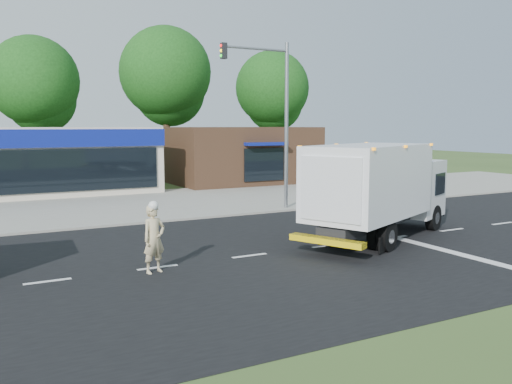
# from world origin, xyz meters

# --- Properties ---
(ground) EXTENTS (120.00, 120.00, 0.00)m
(ground) POSITION_xyz_m (0.00, 0.00, 0.00)
(ground) COLOR #385123
(ground) RESTS_ON ground
(road_asphalt) EXTENTS (60.00, 14.00, 0.02)m
(road_asphalt) POSITION_xyz_m (0.00, 0.00, 0.00)
(road_asphalt) COLOR black
(road_asphalt) RESTS_ON ground
(sidewalk) EXTENTS (60.00, 2.40, 0.12)m
(sidewalk) POSITION_xyz_m (0.00, 8.20, 0.06)
(sidewalk) COLOR gray
(sidewalk) RESTS_ON ground
(parking_apron) EXTENTS (60.00, 9.00, 0.02)m
(parking_apron) POSITION_xyz_m (0.00, 14.00, 0.01)
(parking_apron) COLOR gray
(parking_apron) RESTS_ON ground
(lane_markings) EXTENTS (55.20, 7.00, 0.01)m
(lane_markings) POSITION_xyz_m (1.35, -1.35, 0.02)
(lane_markings) COLOR silver
(lane_markings) RESTS_ON road_asphalt
(ems_box_truck) EXTENTS (8.08, 5.40, 3.45)m
(ems_box_truck) POSITION_xyz_m (2.25, 0.04, 1.99)
(ems_box_truck) COLOR black
(ems_box_truck) RESTS_ON ground
(emergency_worker) EXTENTS (0.81, 0.65, 2.03)m
(emergency_worker) POSITION_xyz_m (-6.23, -0.47, 0.99)
(emergency_worker) COLOR #CBB687
(emergency_worker) RESTS_ON ground
(brown_storefront) EXTENTS (10.00, 6.70, 4.00)m
(brown_storefront) POSITION_xyz_m (7.00, 19.98, 2.00)
(brown_storefront) COLOR #382316
(brown_storefront) RESTS_ON ground
(traffic_signal_pole) EXTENTS (3.51, 0.25, 8.00)m
(traffic_signal_pole) POSITION_xyz_m (2.35, 7.60, 4.92)
(traffic_signal_pole) COLOR gray
(traffic_signal_pole) RESTS_ON ground
(background_trees) EXTENTS (36.77, 7.39, 12.10)m
(background_trees) POSITION_xyz_m (-0.85, 28.16, 7.38)
(background_trees) COLOR #332114
(background_trees) RESTS_ON ground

